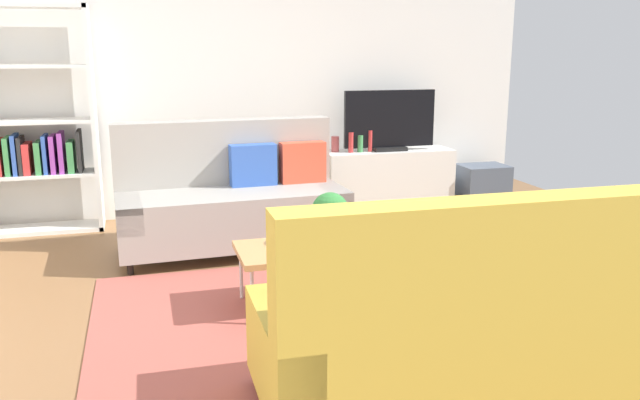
# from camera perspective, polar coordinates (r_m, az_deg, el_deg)

# --- Properties ---
(ground_plane) EXTENTS (7.68, 7.68, 0.00)m
(ground_plane) POSITION_cam_1_polar(r_m,az_deg,el_deg) (4.48, -2.14, -9.35)
(ground_plane) COLOR brown
(wall_far) EXTENTS (6.40, 0.12, 2.90)m
(wall_far) POSITION_cam_1_polar(r_m,az_deg,el_deg) (6.90, -7.72, 10.88)
(wall_far) COLOR white
(wall_far) RESTS_ON ground_plane
(area_rug) EXTENTS (2.90, 2.20, 0.01)m
(area_rug) POSITION_cam_1_polar(r_m,az_deg,el_deg) (4.33, 0.02, -10.08)
(area_rug) COLOR #9E4C42
(area_rug) RESTS_ON ground_plane
(couch_beige) EXTENTS (1.94, 0.93, 1.10)m
(couch_beige) POSITION_cam_1_polar(r_m,az_deg,el_deg) (5.65, -7.67, 0.09)
(couch_beige) COLOR gray
(couch_beige) RESTS_ON ground_plane
(couch_green) EXTENTS (1.91, 0.86, 1.10)m
(couch_green) POSITION_cam_1_polar(r_m,az_deg,el_deg) (3.22, 11.78, -10.34)
(couch_green) COLOR gold
(couch_green) RESTS_ON ground_plane
(coffee_table) EXTENTS (1.10, 0.56, 0.42)m
(coffee_table) POSITION_cam_1_polar(r_m,az_deg,el_deg) (4.39, -0.04, -4.36)
(coffee_table) COLOR #B7844C
(coffee_table) RESTS_ON ground_plane
(tv_console) EXTENTS (1.40, 0.44, 0.64)m
(tv_console) POSITION_cam_1_polar(r_m,az_deg,el_deg) (7.11, 5.92, 1.81)
(tv_console) COLOR silver
(tv_console) RESTS_ON ground_plane
(tv) EXTENTS (1.00, 0.20, 0.64)m
(tv) POSITION_cam_1_polar(r_m,az_deg,el_deg) (6.99, 6.10, 6.86)
(tv) COLOR black
(tv) RESTS_ON tv_console
(bookshelf) EXTENTS (1.10, 0.36, 2.10)m
(bookshelf) POSITION_cam_1_polar(r_m,az_deg,el_deg) (6.62, -23.81, 5.48)
(bookshelf) COLOR white
(bookshelf) RESTS_ON ground_plane
(storage_trunk) EXTENTS (0.52, 0.40, 0.44)m
(storage_trunk) POSITION_cam_1_polar(r_m,az_deg,el_deg) (7.51, 14.03, 1.31)
(storage_trunk) COLOR #4C5666
(storage_trunk) RESTS_ON ground_plane
(potted_plant) EXTENTS (0.25, 0.25, 0.36)m
(potted_plant) POSITION_cam_1_polar(r_m,az_deg,el_deg) (4.36, 0.89, -1.47)
(potted_plant) COLOR brown
(potted_plant) RESTS_ON coffee_table
(table_book_0) EXTENTS (0.24, 0.19, 0.04)m
(table_book_0) POSITION_cam_1_polar(r_m,az_deg,el_deg) (4.34, -1.44, -3.93)
(table_book_0) COLOR orange
(table_book_0) RESTS_ON coffee_table
(table_book_1) EXTENTS (0.28, 0.23, 0.02)m
(table_book_1) POSITION_cam_1_polar(r_m,az_deg,el_deg) (4.33, -1.44, -3.54)
(table_book_1) COLOR #3F8C4C
(table_book_1) RESTS_ON table_book_0
(vase_0) EXTENTS (0.08, 0.08, 0.16)m
(vase_0) POSITION_cam_1_polar(r_m,az_deg,el_deg) (6.90, 1.33, 4.92)
(vase_0) COLOR #B24C4C
(vase_0) RESTS_ON tv_console
(bottle_0) EXTENTS (0.05, 0.05, 0.21)m
(bottle_0) POSITION_cam_1_polar(r_m,az_deg,el_deg) (6.85, 2.71, 5.05)
(bottle_0) COLOR red
(bottle_0) RESTS_ON tv_console
(bottle_1) EXTENTS (0.06, 0.06, 0.18)m
(bottle_1) POSITION_cam_1_polar(r_m,az_deg,el_deg) (6.89, 3.53, 4.94)
(bottle_1) COLOR #3F8C4C
(bottle_1) RESTS_ON tv_console
(bottle_2) EXTENTS (0.04, 0.04, 0.23)m
(bottle_2) POSITION_cam_1_polar(r_m,az_deg,el_deg) (6.92, 4.41, 5.17)
(bottle_2) COLOR red
(bottle_2) RESTS_ON tv_console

